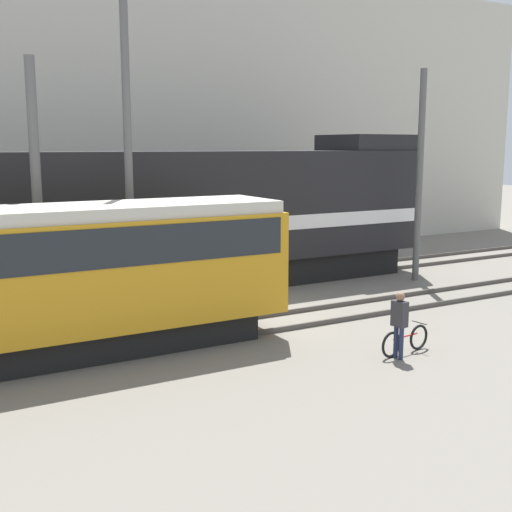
% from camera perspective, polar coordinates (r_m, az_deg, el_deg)
% --- Properties ---
extents(ground_plane, '(120.00, 120.00, 0.00)m').
position_cam_1_polar(ground_plane, '(18.97, -1.40, -5.34)').
color(ground_plane, slate).
extents(track_near, '(60.00, 1.50, 0.14)m').
position_cam_1_polar(track_near, '(17.87, 0.53, -6.05)').
color(track_near, '#47423D').
rests_on(track_near, ground).
extents(track_far, '(60.00, 1.50, 0.14)m').
position_cam_1_polar(track_far, '(22.41, -6.12, -2.85)').
color(track_far, '#47423D').
rests_on(track_far, ground).
extents(building_backdrop, '(46.30, 6.00, 12.87)m').
position_cam_1_polar(building_backdrop, '(30.61, -13.32, 12.30)').
color(building_backdrop, beige).
rests_on(building_backdrop, ground).
extents(freight_locomotive, '(20.18, 3.04, 5.37)m').
position_cam_1_polar(freight_locomotive, '(21.73, -8.03, 3.22)').
color(freight_locomotive, black).
rests_on(freight_locomotive, ground).
extents(streetcar, '(12.52, 2.54, 3.57)m').
position_cam_1_polar(streetcar, '(15.38, -19.94, -1.68)').
color(streetcar, black).
rests_on(streetcar, ground).
extents(bicycle, '(1.62, 0.44, 0.70)m').
position_cam_1_polar(bicycle, '(15.93, 13.13, -7.34)').
color(bicycle, black).
rests_on(bicycle, ground).
extents(person, '(0.27, 0.39, 1.60)m').
position_cam_1_polar(person, '(15.36, 12.63, -5.47)').
color(person, '#232D4C').
rests_on(person, ground).
extents(utility_pole_left, '(0.26, 0.26, 7.22)m').
position_cam_1_polar(utility_pole_left, '(17.87, -18.88, 4.97)').
color(utility_pole_left, '#595959').
rests_on(utility_pole_left, ground).
extents(utility_pole_center, '(0.23, 0.23, 9.51)m').
position_cam_1_polar(utility_pole_center, '(18.44, -11.30, 9.00)').
color(utility_pole_center, '#595959').
rests_on(utility_pole_center, ground).
extents(utility_pole_right, '(0.24, 0.24, 7.64)m').
position_cam_1_polar(utility_pole_right, '(24.19, 14.32, 6.81)').
color(utility_pole_right, '#595959').
rests_on(utility_pole_right, ground).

